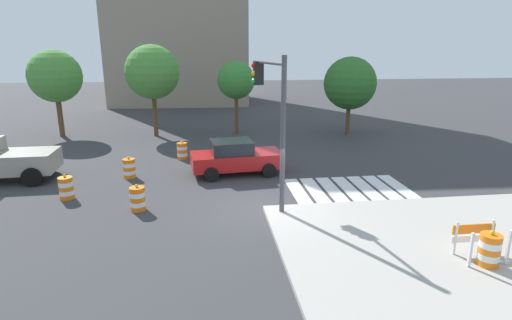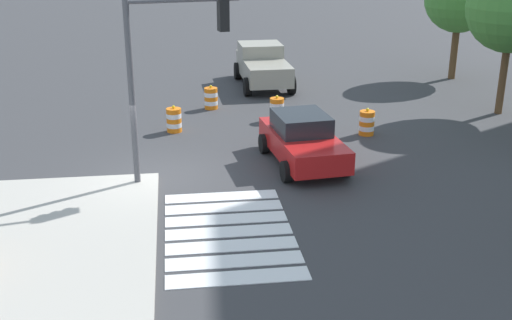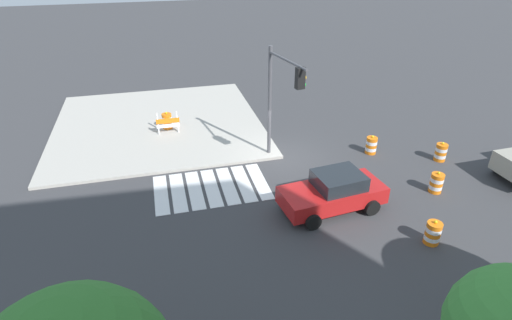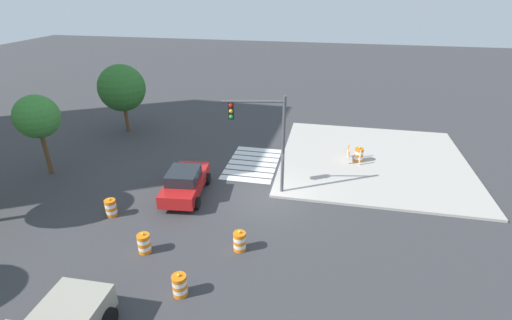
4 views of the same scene
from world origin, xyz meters
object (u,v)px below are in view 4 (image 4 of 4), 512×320
(street_tree_corner_lot, at_px, (122,88))
(traffic_barrel_on_sidewalk, at_px, (359,155))
(construction_barricade, at_px, (351,153))
(traffic_barrel_median_near, at_px, (240,241))
(traffic_barrel_near_corner, at_px, (111,208))
(street_tree_streetside_mid, at_px, (37,117))
(traffic_light_pole, at_px, (262,128))
(traffic_barrel_median_far, at_px, (144,243))
(traffic_barrel_crosswalk_end, at_px, (180,285))
(sports_car, at_px, (185,182))

(street_tree_corner_lot, bearing_deg, traffic_barrel_on_sidewalk, -97.45)
(construction_barricade, xyz_separation_m, street_tree_corner_lot, (2.35, 17.29, 2.78))
(traffic_barrel_median_near, xyz_separation_m, construction_barricade, (10.10, -5.01, 0.27))
(traffic_barrel_median_near, height_order, construction_barricade, construction_barricade)
(traffic_barrel_near_corner, bearing_deg, street_tree_streetside_mid, 60.94)
(traffic_barrel_median_near, xyz_separation_m, traffic_light_pole, (5.01, -0.03, 3.46))
(traffic_barrel_median_far, bearing_deg, traffic_barrel_crosswalk_end, -129.41)
(construction_barricade, height_order, traffic_light_pole, traffic_light_pole)
(traffic_barrel_on_sidewalk, relative_size, traffic_light_pole, 0.19)
(traffic_barrel_near_corner, height_order, traffic_barrel_median_far, same)
(sports_car, distance_m, street_tree_corner_lot, 12.09)
(traffic_barrel_on_sidewalk, relative_size, street_tree_streetside_mid, 0.20)
(traffic_barrel_median_far, bearing_deg, sports_car, 0.19)
(traffic_light_pole, bearing_deg, construction_barricade, -44.37)
(traffic_barrel_median_far, xyz_separation_m, street_tree_corner_lot, (13.44, 8.21, 3.05))
(street_tree_streetside_mid, bearing_deg, traffic_barrel_median_near, -109.77)
(traffic_barrel_near_corner, height_order, traffic_barrel_on_sidewalk, traffic_barrel_on_sidewalk)
(traffic_barrel_crosswalk_end, bearing_deg, traffic_light_pole, -11.34)
(sports_car, bearing_deg, traffic_light_pole, -75.89)
(street_tree_streetside_mid, bearing_deg, construction_barricade, -73.77)
(sports_car, xyz_separation_m, traffic_barrel_crosswalk_end, (-7.00, -2.50, -0.36))
(traffic_barrel_near_corner, bearing_deg, traffic_barrel_crosswalk_end, -128.40)
(traffic_barrel_on_sidewalk, xyz_separation_m, traffic_light_pole, (-5.11, 5.50, 3.31))
(construction_barricade, bearing_deg, street_tree_corner_lot, 82.26)
(sports_car, xyz_separation_m, traffic_barrel_near_corner, (-2.67, 2.97, -0.36))
(traffic_barrel_on_sidewalk, bearing_deg, traffic_light_pole, 132.87)
(traffic_barrel_crosswalk_end, xyz_separation_m, traffic_light_pole, (8.04, -1.61, 3.46))
(traffic_barrel_near_corner, bearing_deg, traffic_light_pole, -62.38)
(traffic_light_pole, height_order, street_tree_streetside_mid, traffic_light_pole)
(street_tree_streetside_mid, height_order, street_tree_corner_lot, street_tree_corner_lot)
(traffic_barrel_median_near, bearing_deg, traffic_barrel_median_far, 103.60)
(sports_car, distance_m, traffic_barrel_median_far, 4.98)
(sports_car, distance_m, construction_barricade, 10.96)
(street_tree_streetside_mid, bearing_deg, traffic_barrel_on_sidewalk, -74.14)
(sports_car, xyz_separation_m, traffic_barrel_median_far, (-4.96, -0.02, -0.36))
(traffic_barrel_crosswalk_end, height_order, traffic_barrel_median_far, same)
(traffic_light_pole, xyz_separation_m, street_tree_corner_lot, (7.44, 12.31, -0.41))
(traffic_barrel_median_far, relative_size, traffic_barrel_on_sidewalk, 1.00)
(traffic_barrel_near_corner, height_order, street_tree_corner_lot, street_tree_corner_lot)
(traffic_barrel_median_far, relative_size, traffic_light_pole, 0.19)
(sports_car, xyz_separation_m, traffic_barrel_on_sidewalk, (6.14, -9.62, -0.21))
(traffic_barrel_median_near, relative_size, traffic_barrel_on_sidewalk, 1.00)
(sports_car, distance_m, traffic_barrel_near_corner, 4.01)
(traffic_light_pole, bearing_deg, traffic_barrel_median_near, 179.69)
(construction_barricade, bearing_deg, street_tree_streetside_mid, 106.23)
(traffic_barrel_median_far, height_order, street_tree_corner_lot, street_tree_corner_lot)
(traffic_barrel_crosswalk_end, height_order, traffic_light_pole, traffic_light_pole)
(traffic_barrel_near_corner, height_order, street_tree_streetside_mid, street_tree_streetside_mid)
(traffic_barrel_crosswalk_end, relative_size, traffic_light_pole, 0.19)
(traffic_barrel_median_near, height_order, street_tree_corner_lot, street_tree_corner_lot)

